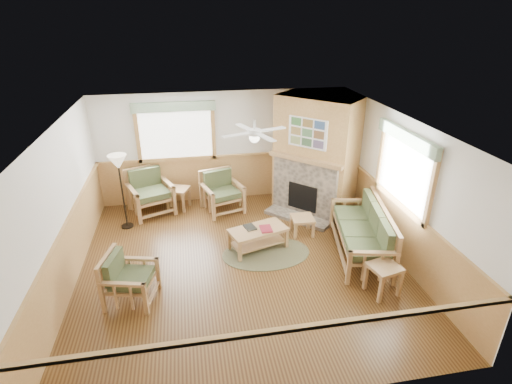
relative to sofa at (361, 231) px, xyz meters
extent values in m
cube|color=#503316|center=(-2.34, 0.03, -0.49)|extent=(6.00, 6.00, 0.01)
cube|color=white|center=(-2.34, 0.03, 2.21)|extent=(6.00, 6.00, 0.01)
cube|color=white|center=(-2.34, 3.03, 0.86)|extent=(6.00, 0.02, 2.70)
cube|color=white|center=(-2.34, -2.97, 0.86)|extent=(6.00, 0.02, 2.70)
cube|color=white|center=(-5.34, 0.03, 0.86)|extent=(0.02, 6.00, 2.70)
cube|color=white|center=(0.66, 0.03, 0.86)|extent=(0.02, 6.00, 2.70)
cylinder|color=#4C4A30|center=(-1.82, 0.28, -0.48)|extent=(1.75, 1.75, 0.01)
cube|color=maroon|center=(-1.79, 0.45, -0.01)|extent=(0.22, 0.30, 0.03)
cube|color=black|center=(-2.09, 0.57, -0.01)|extent=(0.26, 0.31, 0.03)
camera|label=1|loc=(-3.21, -6.25, 3.94)|focal=28.00mm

